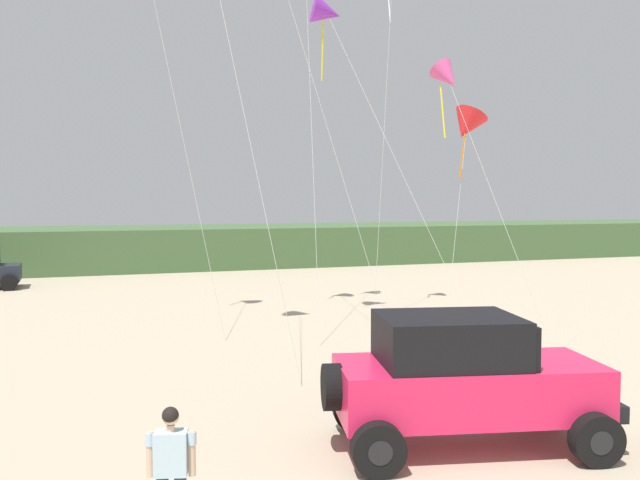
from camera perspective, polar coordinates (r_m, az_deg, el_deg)
dune_ridge at (r=44.46m, az=-8.79°, el=-0.46°), size 90.00×9.18×2.51m
jeep at (r=11.69m, az=12.27°, el=-11.48°), size 5.02×3.27×2.26m
person_watching at (r=8.79m, az=-12.68°, el=-18.37°), size 0.60×0.39×1.67m
kite_black_sled at (r=21.06m, az=10.91°, el=13.56°), size 1.89×4.25×8.49m
kite_orange_streamer at (r=22.85m, az=12.50°, el=9.58°), size 2.69×2.67×7.36m
kite_blue_swept at (r=23.56m, az=0.59°, el=18.95°), size 3.22×6.28×11.05m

